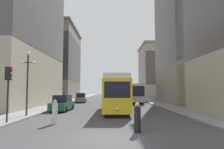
{
  "coord_description": "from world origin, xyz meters",
  "views": [
    {
      "loc": [
        0.05,
        -10.45,
        2.43
      ],
      "look_at": [
        0.23,
        7.7,
        3.78
      ],
      "focal_mm": 33.07,
      "sensor_mm": 36.0,
      "label": 1
    }
  ],
  "objects_px": {
    "transit_bus": "(133,92)",
    "parked_car_left_mid": "(81,98)",
    "parked_car_left_near": "(62,103)",
    "streetcar": "(116,93)",
    "traffic_light_near_left": "(8,79)",
    "pedestrian_crossing_near": "(137,118)",
    "pedestrian_crossing_far": "(55,113)",
    "lamp_post_left_near": "(28,73)"
  },
  "relations": [
    {
      "from": "transit_bus",
      "to": "pedestrian_crossing_far",
      "type": "relative_size",
      "value": 6.53
    },
    {
      "from": "transit_bus",
      "to": "traffic_light_near_left",
      "type": "xyz_separation_m",
      "value": [
        -11.74,
        -24.97,
        1.21
      ]
    },
    {
      "from": "pedestrian_crossing_far",
      "to": "lamp_post_left_near",
      "type": "relative_size",
      "value": 0.3
    },
    {
      "from": "transit_bus",
      "to": "parked_car_left_near",
      "type": "xyz_separation_m",
      "value": [
        -10.05,
        -15.51,
        -1.1
      ]
    },
    {
      "from": "parked_car_left_near",
      "to": "pedestrian_crossing_far",
      "type": "height_order",
      "value": "parked_car_left_near"
    },
    {
      "from": "parked_car_left_near",
      "to": "parked_car_left_mid",
      "type": "bearing_deg",
      "value": 93.01
    },
    {
      "from": "traffic_light_near_left",
      "to": "transit_bus",
      "type": "bearing_deg",
      "value": 64.83
    },
    {
      "from": "transit_bus",
      "to": "pedestrian_crossing_far",
      "type": "bearing_deg",
      "value": -109.17
    },
    {
      "from": "parked_car_left_mid",
      "to": "pedestrian_crossing_near",
      "type": "relative_size",
      "value": 2.53
    },
    {
      "from": "parked_car_left_mid",
      "to": "traffic_light_near_left",
      "type": "xyz_separation_m",
      "value": [
        -1.68,
        -24.93,
        2.32
      ]
    },
    {
      "from": "parked_car_left_near",
      "to": "lamp_post_left_near",
      "type": "relative_size",
      "value": 0.85
    },
    {
      "from": "pedestrian_crossing_far",
      "to": "pedestrian_crossing_near",
      "type": "bearing_deg",
      "value": -103.41
    },
    {
      "from": "streetcar",
      "to": "parked_car_left_near",
      "type": "bearing_deg",
      "value": 175.82
    },
    {
      "from": "pedestrian_crossing_near",
      "to": "traffic_light_near_left",
      "type": "distance_m",
      "value": 9.51
    },
    {
      "from": "parked_car_left_near",
      "to": "pedestrian_crossing_far",
      "type": "bearing_deg",
      "value": -77.19
    },
    {
      "from": "parked_car_left_near",
      "to": "streetcar",
      "type": "bearing_deg",
      "value": -2.22
    },
    {
      "from": "transit_bus",
      "to": "lamp_post_left_near",
      "type": "height_order",
      "value": "lamp_post_left_near"
    },
    {
      "from": "streetcar",
      "to": "traffic_light_near_left",
      "type": "bearing_deg",
      "value": -130.72
    },
    {
      "from": "parked_car_left_mid",
      "to": "pedestrian_crossing_far",
      "type": "distance_m",
      "value": 24.86
    },
    {
      "from": "pedestrian_crossing_near",
      "to": "parked_car_left_near",
      "type": "bearing_deg",
      "value": -83.03
    },
    {
      "from": "streetcar",
      "to": "pedestrian_crossing_far",
      "type": "distance_m",
      "value": 9.99
    },
    {
      "from": "streetcar",
      "to": "parked_car_left_mid",
      "type": "relative_size",
      "value": 2.87
    },
    {
      "from": "streetcar",
      "to": "transit_bus",
      "type": "distance_m",
      "value": 16.52
    },
    {
      "from": "transit_bus",
      "to": "parked_car_left_mid",
      "type": "bearing_deg",
      "value": 179.8
    },
    {
      "from": "parked_car_left_near",
      "to": "pedestrian_crossing_near",
      "type": "bearing_deg",
      "value": -56.9
    },
    {
      "from": "transit_bus",
      "to": "pedestrian_crossing_near",
      "type": "distance_m",
      "value": 27.93
    },
    {
      "from": "parked_car_left_mid",
      "to": "traffic_light_near_left",
      "type": "height_order",
      "value": "traffic_light_near_left"
    },
    {
      "from": "parked_car_left_near",
      "to": "pedestrian_crossing_far",
      "type": "distance_m",
      "value": 9.47
    },
    {
      "from": "pedestrian_crossing_near",
      "to": "lamp_post_left_near",
      "type": "bearing_deg",
      "value": -59.73
    },
    {
      "from": "streetcar",
      "to": "parked_car_left_mid",
      "type": "distance_m",
      "value": 17.27
    },
    {
      "from": "pedestrian_crossing_far",
      "to": "parked_car_left_near",
      "type": "bearing_deg",
      "value": 24.36
    },
    {
      "from": "parked_car_left_mid",
      "to": "lamp_post_left_near",
      "type": "distance_m",
      "value": 21.34
    },
    {
      "from": "parked_car_left_mid",
      "to": "pedestrian_crossing_near",
      "type": "height_order",
      "value": "parked_car_left_mid"
    },
    {
      "from": "transit_bus",
      "to": "parked_car_left_near",
      "type": "bearing_deg",
      "value": -123.35
    },
    {
      "from": "transit_bus",
      "to": "parked_car_left_near",
      "type": "relative_size",
      "value": 2.31
    },
    {
      "from": "parked_car_left_near",
      "to": "parked_car_left_mid",
      "type": "xyz_separation_m",
      "value": [
        -0.0,
        15.47,
        -0.0
      ]
    },
    {
      "from": "parked_car_left_mid",
      "to": "lamp_post_left_near",
      "type": "bearing_deg",
      "value": -97.73
    },
    {
      "from": "transit_bus",
      "to": "parked_car_left_mid",
      "type": "height_order",
      "value": "transit_bus"
    },
    {
      "from": "parked_car_left_near",
      "to": "pedestrian_crossing_near",
      "type": "xyz_separation_m",
      "value": [
        7.1,
        -12.24,
        -0.05
      ]
    },
    {
      "from": "transit_bus",
      "to": "pedestrian_crossing_near",
      "type": "relative_size",
      "value": 6.6
    },
    {
      "from": "streetcar",
      "to": "parked_car_left_near",
      "type": "height_order",
      "value": "streetcar"
    },
    {
      "from": "parked_car_left_near",
      "to": "pedestrian_crossing_near",
      "type": "distance_m",
      "value": 14.15
    }
  ]
}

